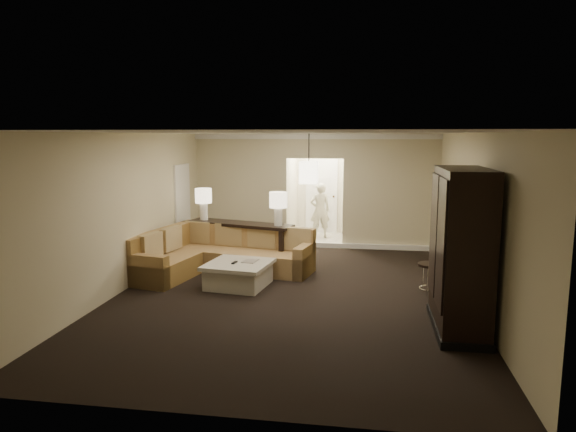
% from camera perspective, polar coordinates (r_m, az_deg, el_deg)
% --- Properties ---
extents(ground, '(8.00, 8.00, 0.00)m').
position_cam_1_polar(ground, '(9.06, 0.30, -8.75)').
color(ground, black).
rests_on(ground, ground).
extents(wall_back, '(6.00, 0.04, 2.80)m').
position_cam_1_polar(wall_back, '(12.68, 2.97, 2.78)').
color(wall_back, beige).
rests_on(wall_back, ground).
extents(wall_front, '(6.00, 0.04, 2.80)m').
position_cam_1_polar(wall_front, '(4.90, -6.62, -7.08)').
color(wall_front, beige).
rests_on(wall_front, ground).
extents(wall_left, '(0.04, 8.00, 2.80)m').
position_cam_1_polar(wall_left, '(9.64, -17.61, 0.45)').
color(wall_left, beige).
rests_on(wall_left, ground).
extents(wall_right, '(0.04, 8.00, 2.80)m').
position_cam_1_polar(wall_right, '(8.82, 19.97, -0.43)').
color(wall_right, beige).
rests_on(wall_right, ground).
extents(ceiling, '(6.00, 8.00, 0.02)m').
position_cam_1_polar(ceiling, '(8.64, 0.32, 9.25)').
color(ceiling, white).
rests_on(ceiling, wall_back).
extents(crown_molding, '(6.00, 0.10, 0.12)m').
position_cam_1_polar(crown_molding, '(12.56, 2.99, 8.80)').
color(crown_molding, white).
rests_on(crown_molding, wall_back).
extents(baseboard, '(6.00, 0.10, 0.12)m').
position_cam_1_polar(baseboard, '(12.84, 2.90, -3.20)').
color(baseboard, white).
rests_on(baseboard, ground).
extents(side_door, '(0.05, 0.90, 2.10)m').
position_cam_1_polar(side_door, '(12.23, -11.62, 0.73)').
color(side_door, white).
rests_on(side_door, ground).
extents(foyer, '(1.44, 2.02, 2.80)m').
position_cam_1_polar(foyer, '(14.02, 3.52, 2.95)').
color(foyer, beige).
rests_on(foyer, ground).
extents(sectional_sofa, '(3.41, 2.55, 0.91)m').
position_cam_1_polar(sectional_sofa, '(10.53, -7.97, -4.28)').
color(sectional_sofa, brown).
rests_on(sectional_sofa, ground).
extents(coffee_table, '(1.26, 1.26, 0.47)m').
position_cam_1_polar(coffee_table, '(9.55, -5.51, -6.43)').
color(coffee_table, beige).
rests_on(coffee_table, ground).
extents(console_table, '(2.42, 1.15, 0.91)m').
position_cam_1_polar(console_table, '(11.10, -5.34, -2.61)').
color(console_table, black).
rests_on(console_table, ground).
extents(armoire, '(0.69, 1.61, 2.31)m').
position_cam_1_polar(armoire, '(7.61, 18.59, -4.03)').
color(armoire, black).
rests_on(armoire, ground).
extents(drink_table, '(0.43, 0.43, 0.54)m').
position_cam_1_polar(drink_table, '(9.36, 15.50, -6.03)').
color(drink_table, black).
rests_on(drink_table, ground).
extents(table_lamp_left, '(0.36, 0.36, 0.70)m').
position_cam_1_polar(table_lamp_left, '(11.44, -9.37, 1.89)').
color(table_lamp_left, white).
rests_on(table_lamp_left, console_table).
extents(table_lamp_right, '(0.36, 0.36, 0.70)m').
position_cam_1_polar(table_lamp_right, '(10.54, -1.10, 1.42)').
color(table_lamp_right, white).
rests_on(table_lamp_right, console_table).
extents(pendant_light, '(0.38, 0.38, 1.09)m').
position_cam_1_polar(pendant_light, '(11.34, 2.32, 4.87)').
color(pendant_light, black).
rests_on(pendant_light, ceiling).
extents(person, '(0.69, 0.56, 1.66)m').
position_cam_1_polar(person, '(13.90, 3.57, 0.95)').
color(person, beige).
rests_on(person, ground).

